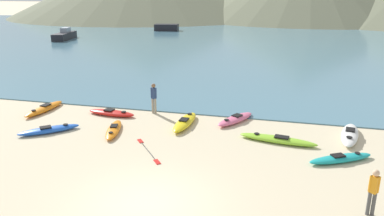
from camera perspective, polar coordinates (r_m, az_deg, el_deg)
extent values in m
plane|color=beige|center=(12.35, -7.30, -14.40)|extent=(400.00, 400.00, 0.00)
cube|color=teal|center=(54.37, 10.06, 10.39)|extent=(160.00, 70.00, 0.06)
ellipsoid|color=orange|center=(22.58, -21.59, -0.09)|extent=(0.85, 3.12, 0.30)
cube|color=black|center=(22.64, -21.40, 0.45)|extent=(0.41, 0.57, 0.05)
cylinder|color=black|center=(21.91, -22.99, -0.32)|extent=(0.24, 0.24, 0.02)
ellipsoid|color=#E5668C|center=(19.42, 6.64, -1.69)|extent=(1.93, 2.76, 0.30)
cube|color=black|center=(19.47, 6.90, -1.11)|extent=(0.58, 0.62, 0.05)
cylinder|color=black|center=(18.79, 5.29, -1.78)|extent=(0.25, 0.25, 0.02)
ellipsoid|color=blue|center=(19.15, -20.96, -3.12)|extent=(2.55, 2.39, 0.27)
cube|color=black|center=(19.09, -21.43, -2.74)|extent=(0.63, 0.62, 0.05)
cylinder|color=black|center=(19.19, -18.73, -2.38)|extent=(0.24, 0.24, 0.02)
ellipsoid|color=yellow|center=(18.83, -1.09, -2.15)|extent=(0.85, 3.03, 0.33)
cube|color=black|center=(18.63, -1.23, -1.75)|extent=(0.42, 0.56, 0.05)
cylinder|color=black|center=(19.52, -0.36, -0.88)|extent=(0.26, 0.26, 0.02)
ellipsoid|color=teal|center=(16.09, 21.71, -7.15)|extent=(2.74, 1.95, 0.25)
cube|color=black|center=(15.95, 21.36, -6.74)|extent=(0.61, 0.54, 0.05)
cylinder|color=black|center=(16.51, 23.91, -6.29)|extent=(0.21, 0.21, 0.02)
ellipsoid|color=#8CCC2D|center=(17.19, 12.91, -4.70)|extent=(3.53, 1.20, 0.26)
cube|color=black|center=(17.11, 13.52, -4.30)|extent=(0.67, 0.47, 0.05)
cylinder|color=black|center=(17.31, 9.85, -3.85)|extent=(0.24, 0.24, 0.02)
ellipsoid|color=red|center=(20.79, -12.17, -0.72)|extent=(2.79, 0.99, 0.27)
cube|color=black|center=(20.81, -12.52, -0.26)|extent=(0.53, 0.45, 0.05)
cylinder|color=black|center=(20.38, -10.39, -0.55)|extent=(0.26, 0.26, 0.02)
ellipsoid|color=white|center=(18.63, 22.91, -3.77)|extent=(1.27, 3.12, 0.36)
cube|color=black|center=(18.71, 23.00, -3.04)|extent=(0.50, 0.61, 0.05)
cylinder|color=black|center=(17.78, 22.85, -4.10)|extent=(0.26, 0.26, 0.02)
ellipsoid|color=orange|center=(18.33, -11.84, -3.23)|extent=(1.28, 2.70, 0.25)
cube|color=black|center=(18.40, -11.80, -2.65)|extent=(0.44, 0.55, 0.05)
cylinder|color=black|center=(17.62, -12.28, -3.65)|extent=(0.21, 0.21, 0.02)
cylinder|color=#4C4C4C|center=(12.75, 25.32, -13.02)|extent=(0.11, 0.11, 0.76)
cylinder|color=#4C4C4C|center=(12.78, 25.92, -13.03)|extent=(0.11, 0.11, 0.76)
cube|color=orange|center=(12.47, 26.02, -10.44)|extent=(0.27, 0.26, 0.54)
cylinder|color=orange|center=(12.44, 25.51, -10.36)|extent=(0.08, 0.08, 0.51)
cylinder|color=orange|center=(12.49, 26.54, -10.40)|extent=(0.08, 0.08, 0.51)
sphere|color=tan|center=(12.31, 26.25, -8.88)|extent=(0.21, 0.21, 0.21)
cylinder|color=gray|center=(20.71, -6.00, 0.35)|extent=(0.12, 0.12, 0.85)
cylinder|color=gray|center=(20.66, -5.61, 0.32)|extent=(0.12, 0.12, 0.85)
cube|color=navy|center=(20.49, -5.87, 2.27)|extent=(0.30, 0.30, 0.60)
cylinder|color=navy|center=(20.52, -6.20, 2.33)|extent=(0.09, 0.09, 0.57)
cylinder|color=navy|center=(20.44, -5.53, 2.29)|extent=(0.09, 0.09, 0.57)
sphere|color=brown|center=(20.38, -5.90, 3.41)|extent=(0.23, 0.23, 0.23)
cube|color=black|center=(55.11, -18.85, 10.34)|extent=(2.65, 5.68, 0.91)
cube|color=#8C99A8|center=(55.54, -18.73, 11.21)|extent=(1.26, 1.80, 0.64)
cube|color=black|center=(64.08, -3.89, 12.16)|extent=(4.09, 2.53, 1.07)
cylinder|color=black|center=(16.03, -6.70, -6.48)|extent=(1.20, 1.51, 0.03)
cube|color=red|center=(17.06, -7.88, -5.00)|extent=(0.41, 0.46, 0.03)
cube|color=red|center=(15.01, -5.34, -8.16)|extent=(0.41, 0.46, 0.03)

